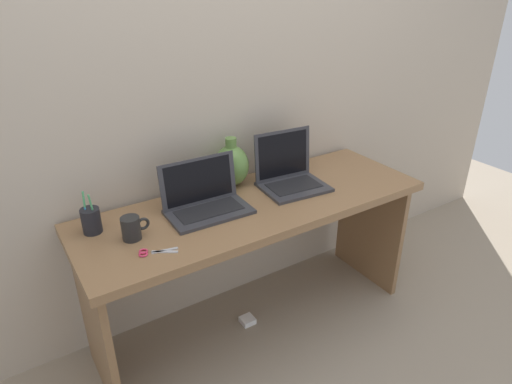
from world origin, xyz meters
TOP-DOWN VIEW (x-y plane):
  - ground_plane at (0.00, 0.00)m, footprint 6.00×6.00m
  - back_wall at (0.00, 0.32)m, footprint 4.40×0.04m
  - desk at (0.00, 0.00)m, footprint 1.64×0.56m
  - laptop_left at (-0.23, 0.06)m, footprint 0.36×0.23m
  - laptop_right at (0.23, 0.07)m, footprint 0.33×0.28m
  - green_vase at (0.00, 0.22)m, footprint 0.17×0.17m
  - coffee_mug at (-0.58, -0.00)m, footprint 0.11×0.07m
  - pen_cup at (-0.70, 0.13)m, footprint 0.08×0.08m
  - scissors at (-0.55, -0.14)m, footprint 0.15×0.09m
  - power_brick at (-0.04, 0.02)m, footprint 0.07×0.07m

SIDE VIEW (x-z plane):
  - ground_plane at x=0.00m, z-range 0.00..0.00m
  - power_brick at x=-0.04m, z-range 0.00..0.03m
  - desk at x=0.00m, z-range 0.21..0.93m
  - scissors at x=-0.55m, z-range 0.71..0.72m
  - coffee_mug at x=-0.58m, z-range 0.71..0.81m
  - pen_cup at x=-0.70m, z-range 0.68..0.86m
  - laptop_left at x=-0.23m, z-range 0.66..0.88m
  - laptop_right at x=0.23m, z-range 0.65..0.91m
  - green_vase at x=0.00m, z-range 0.70..0.94m
  - back_wall at x=0.00m, z-range 0.00..2.40m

